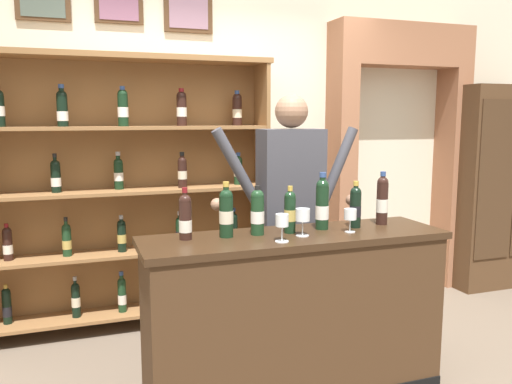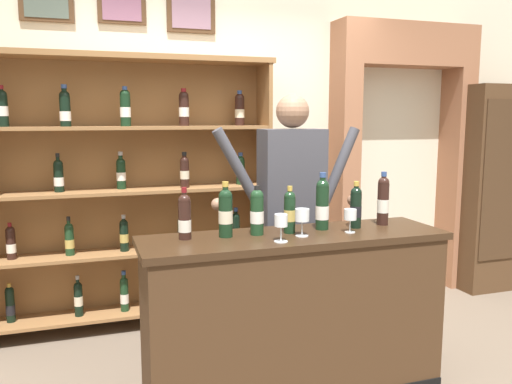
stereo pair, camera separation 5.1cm
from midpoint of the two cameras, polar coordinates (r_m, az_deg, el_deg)
back_wall at (r=4.44m, az=-3.60°, el=8.12°), size 12.00×0.19×3.22m
wine_shelf at (r=4.05m, az=-13.71°, el=0.76°), size 2.26×0.34×2.07m
archway_doorway at (r=5.01m, az=15.48°, el=5.39°), size 1.35×0.45×2.44m
side_cabinet at (r=5.47m, az=25.49°, el=0.47°), size 0.88×0.44×1.91m
tasting_counter at (r=3.10m, az=4.76°, el=-13.37°), size 1.76×0.51×0.96m
shopkeeper at (r=3.47m, az=4.35°, el=-0.44°), size 1.05×0.22×1.77m
tasting_bottle_prosecco at (r=2.83m, az=-7.33°, el=-2.70°), size 0.07×0.07×0.28m
tasting_bottle_riserva at (r=2.86m, az=-2.85°, el=-2.17°), size 0.08×0.08×0.31m
tasting_bottle_vin_santo at (r=2.91m, az=0.61°, el=-2.14°), size 0.08×0.08×0.28m
tasting_bottle_super_tuscan at (r=2.97m, az=4.21°, el=-2.10°), size 0.07×0.07×0.27m
tasting_bottle_chianti at (r=3.08m, az=7.76°, el=-1.28°), size 0.08×0.08×0.34m
tasting_bottle_bianco at (r=3.16m, az=11.36°, el=-1.56°), size 0.07×0.07×0.28m
tasting_bottle_grappa at (r=3.28m, az=14.21°, el=-0.86°), size 0.07×0.07×0.33m
wine_glass_center at (r=2.75m, az=3.29°, el=-3.31°), size 0.07×0.07×0.15m
wine_glass_right at (r=3.03m, az=10.78°, el=-2.59°), size 0.07×0.07×0.14m
wine_glass_left at (r=2.89m, az=5.59°, el=-2.72°), size 0.08×0.08×0.16m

